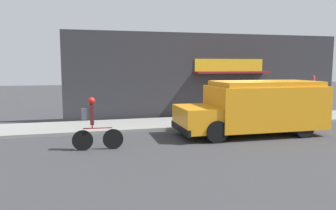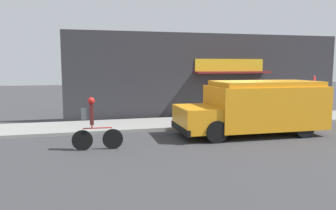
# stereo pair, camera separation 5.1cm
# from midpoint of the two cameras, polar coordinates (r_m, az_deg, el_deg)

# --- Properties ---
(ground_plane) EXTENTS (70.00, 70.00, 0.00)m
(ground_plane) POSITION_cam_midpoint_polar(r_m,az_deg,el_deg) (14.75, 11.93, -3.79)
(ground_plane) COLOR #38383A
(sidewalk) EXTENTS (28.00, 2.69, 0.12)m
(sidewalk) POSITION_cam_midpoint_polar(r_m,az_deg,el_deg) (15.94, 9.79, -2.72)
(sidewalk) COLOR gray
(sidewalk) RESTS_ON ground_plane
(storefront) EXTENTS (14.88, 0.94, 4.34)m
(storefront) POSITION_cam_midpoint_polar(r_m,az_deg,el_deg) (17.27, 7.77, 5.12)
(storefront) COLOR #2D2D33
(storefront) RESTS_ON ground_plane
(school_bus) EXTENTS (5.71, 2.75, 2.09)m
(school_bus) POSITION_cam_midpoint_polar(r_m,az_deg,el_deg) (13.23, 15.24, -0.32)
(school_bus) COLOR orange
(school_bus) RESTS_ON ground_plane
(cyclist) EXTENTS (1.62, 0.23, 1.70)m
(cyclist) POSITION_cam_midpoint_polar(r_m,az_deg,el_deg) (10.68, -12.73, -3.28)
(cyclist) COLOR black
(cyclist) RESTS_ON ground_plane
(stop_sign_post) EXTENTS (0.45, 0.45, 2.11)m
(stop_sign_post) POSITION_cam_midpoint_polar(r_m,az_deg,el_deg) (17.17, 24.11, 2.44)
(stop_sign_post) COLOR slate
(stop_sign_post) RESTS_ON sidewalk
(trash_bin) EXTENTS (0.49, 0.49, 0.96)m
(trash_bin) POSITION_cam_midpoint_polar(r_m,az_deg,el_deg) (17.34, 14.77, -0.26)
(trash_bin) COLOR #2D5138
(trash_bin) RESTS_ON sidewalk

